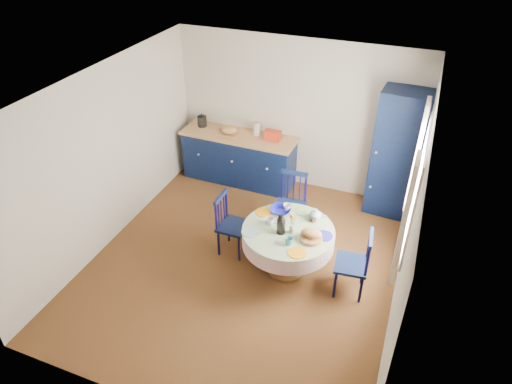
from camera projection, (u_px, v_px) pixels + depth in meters
floor at (244, 263)px, 6.29m from camera, size 4.50×4.50×0.00m
ceiling at (240, 90)px, 4.89m from camera, size 4.50×4.50×0.00m
wall_back at (296, 115)px, 7.33m from camera, size 4.00×0.02×2.50m
wall_left at (107, 158)px, 6.19m from camera, size 0.02×4.50×2.50m
wall_right at (411, 223)px, 4.99m from camera, size 0.02×4.50×2.50m
window at (414, 188)px, 5.09m from camera, size 0.10×1.74×1.45m
kitchen_counter at (239, 157)px, 7.82m from camera, size 1.97×0.65×1.11m
pantry_cabinet at (397, 155)px, 6.78m from camera, size 0.73×0.55×2.00m
dining_table at (289, 237)px, 5.83m from camera, size 1.18×1.18×0.99m
chair_left at (231, 224)px, 6.27m from camera, size 0.39×0.41×0.91m
chair_far at (291, 204)px, 6.61m from camera, size 0.45×0.44×0.96m
chair_right at (355, 263)px, 5.60m from camera, size 0.44×0.45×0.93m
mug_a at (270, 221)px, 5.83m from camera, size 0.12×0.12×0.09m
mug_b at (289, 241)px, 5.50m from camera, size 0.10×0.10×0.09m
mug_c at (313, 218)px, 5.89m from camera, size 0.11×0.11×0.09m
mug_d at (287, 208)px, 6.07m from camera, size 0.11×0.11×0.10m
cobalt_bowl at (281, 210)px, 6.05m from camera, size 0.27×0.27×0.07m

